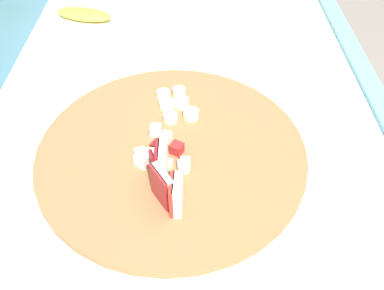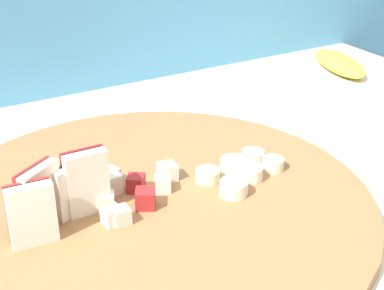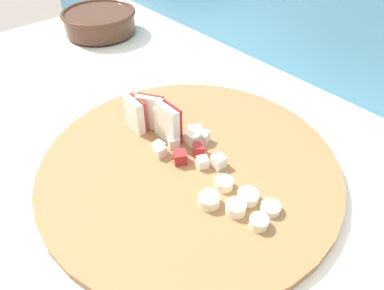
% 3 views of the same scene
% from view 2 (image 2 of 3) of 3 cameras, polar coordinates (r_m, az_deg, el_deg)
% --- Properties ---
extents(tile_backsplash, '(2.40, 0.04, 1.32)m').
position_cam_2_polar(tile_backsplash, '(1.00, -16.49, -7.41)').
color(tile_backsplash, '#4C8EB2').
rests_on(tile_backsplash, ground).
extents(cutting_board, '(0.45, 0.45, 0.01)m').
position_cam_2_polar(cutting_board, '(0.59, -4.06, -5.96)').
color(cutting_board, olive).
rests_on(cutting_board, tiled_countertop).
extents(apple_wedge_fan, '(0.10, 0.05, 0.06)m').
position_cam_2_polar(apple_wedge_fan, '(0.55, -12.97, -4.80)').
color(apple_wedge_fan, '#B22D23').
rests_on(apple_wedge_fan, cutting_board).
extents(apple_dice_pile, '(0.10, 0.09, 0.02)m').
position_cam_2_polar(apple_dice_pile, '(0.59, -6.62, -4.27)').
color(apple_dice_pile, '#A32323').
rests_on(apple_dice_pile, cutting_board).
extents(banana_slice_rows, '(0.10, 0.08, 0.02)m').
position_cam_2_polar(banana_slice_rows, '(0.63, 4.76, -2.54)').
color(banana_slice_rows, beige).
rests_on(banana_slice_rows, cutting_board).
extents(banana_peel, '(0.09, 0.16, 0.02)m').
position_cam_2_polar(banana_peel, '(1.02, 14.23, 7.80)').
color(banana_peel, gold).
rests_on(banana_peel, tiled_countertop).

